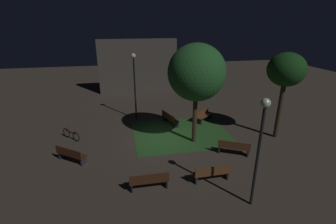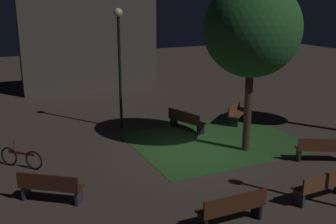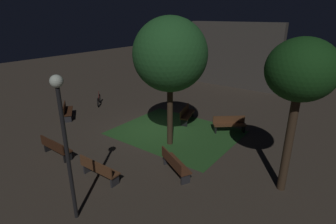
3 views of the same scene
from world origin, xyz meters
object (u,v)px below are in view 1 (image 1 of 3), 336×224
object	(u,v)px
bench_lawn_edge	(204,115)
tree_lawn_side	(286,71)
bench_back_row	(212,173)
bicycle	(71,134)
tree_left_canopy	(197,73)
lamp_post_near_wall	(134,76)
bench_path_side	(234,147)
bench_front_left	(149,180)
lamp_post_plaza_west	(261,136)
bench_front_right	(170,118)
bench_by_lamp	(71,154)

from	to	relation	value
bench_lawn_edge	tree_lawn_side	xyz separation A→B (m)	(3.78, -3.63, 3.96)
bench_back_row	bicycle	distance (m)	9.54
tree_left_canopy	bicycle	bearing A→B (deg)	166.38
bench_lawn_edge	tree_lawn_side	bearing A→B (deg)	-43.83
tree_lawn_side	lamp_post_near_wall	world-z (taller)	tree_lawn_side
bench_back_row	bench_path_side	size ratio (longest dim) A/B	1.00
bicycle	bench_path_side	bearing A→B (deg)	-22.48
bench_front_left	bench_lawn_edge	bearing A→B (deg)	54.68
bench_path_side	lamp_post_plaza_west	distance (m)	4.89
bench_front_right	lamp_post_near_wall	size ratio (longest dim) A/B	0.36
bench_front_left	tree_left_canopy	world-z (taller)	tree_left_canopy
bench_lawn_edge	lamp_post_near_wall	size ratio (longest dim) A/B	0.33
lamp_post_plaza_west	lamp_post_near_wall	size ratio (longest dim) A/B	0.92
bench_front_right	bicycle	world-z (taller)	bicycle
bench_front_left	lamp_post_near_wall	world-z (taller)	lamp_post_near_wall
bench_front_right	tree_lawn_side	bearing A→B (deg)	-28.09
tree_left_canopy	tree_lawn_side	world-z (taller)	tree_left_canopy
bench_lawn_edge	bench_by_lamp	bearing A→B (deg)	-155.35
bench_back_row	bench_by_lamp	xyz separation A→B (m)	(-6.91, 3.17, 0.00)
tree_lawn_side	bicycle	world-z (taller)	tree_lawn_side
tree_left_canopy	bicycle	size ratio (longest dim) A/B	4.97
bench_by_lamp	bicycle	distance (m)	2.93
bench_by_lamp	tree_left_canopy	world-z (taller)	tree_left_canopy
bench_front_left	bicycle	distance (m)	7.45
bench_front_left	lamp_post_near_wall	bearing A→B (deg)	89.28
bench_lawn_edge	bench_back_row	bearing A→B (deg)	-106.50
bench_front_left	bench_front_right	size ratio (longest dim) A/B	0.97
bench_path_side	lamp_post_plaza_west	world-z (taller)	lamp_post_plaza_west
bench_back_row	bench_lawn_edge	distance (m)	7.65
tree_left_canopy	lamp_post_plaza_west	bearing A→B (deg)	-83.81
bench_front_right	bench_lawn_edge	bearing A→B (deg)	3.23
bench_path_side	lamp_post_plaza_west	xyz separation A→B (m)	(-1.10, -3.94, 2.69)
bench_front_right	tree_lawn_side	size ratio (longest dim) A/B	0.33
bicycle	lamp_post_plaza_west	bearing A→B (deg)	-43.08
bench_front_left	bench_by_lamp	bearing A→B (deg)	140.77
bench_lawn_edge	lamp_post_near_wall	xyz separation A→B (m)	(-5.09, 1.37, 2.94)
bench_front_left	bicycle	bearing A→B (deg)	125.60
lamp_post_plaza_west	bicycle	distance (m)	11.87
bench_front_left	tree_left_canopy	size ratio (longest dim) A/B	0.29
tree_left_canopy	lamp_post_near_wall	xyz separation A→B (m)	(-3.32, 4.53, -1.03)
tree_lawn_side	lamp_post_plaza_west	distance (m)	7.49
bench_back_row	bicycle	xyz separation A→B (m)	(-7.36, 6.06, -0.14)
bench_by_lamp	tree_left_canopy	bearing A→B (deg)	7.83
bench_path_side	bicycle	bearing A→B (deg)	157.52
bench_by_lamp	bench_lawn_edge	xyz separation A→B (m)	(9.08, 4.17, 0.00)
bench_back_row	lamp_post_plaza_west	xyz separation A→B (m)	(1.06, -1.81, 2.69)
bench_front_right	tree_left_canopy	size ratio (longest dim) A/B	0.30
tree_left_canopy	bicycle	world-z (taller)	tree_left_canopy
bench_by_lamp	bicycle	size ratio (longest dim) A/B	1.39
bench_front_right	lamp_post_plaza_west	distance (m)	9.53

